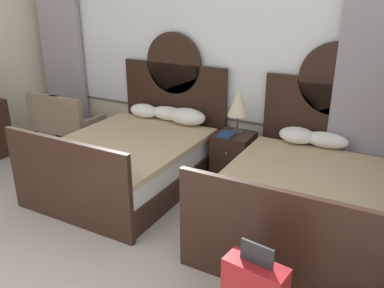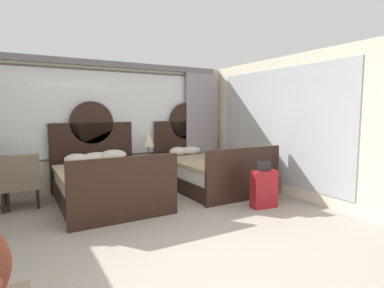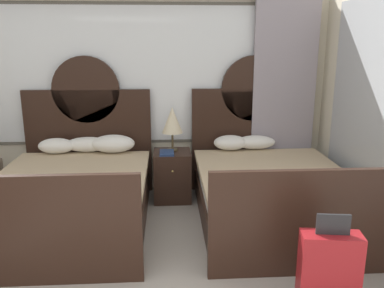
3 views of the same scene
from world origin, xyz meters
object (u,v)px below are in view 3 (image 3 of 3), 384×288
Objects in this scene: bed_near_mirror at (269,190)px; bed_near_window at (74,193)px; suitcase_on_floor at (329,272)px; book_on_nightstand at (167,153)px; nightstand_between_beds at (172,176)px; table_lamp_on_nightstand at (172,121)px.

bed_near_window is at bearing 179.63° from bed_near_mirror.
bed_near_window is at bearing 143.87° from suitcase_on_floor.
book_on_nightstand is 0.33× the size of suitcase_on_floor.
bed_near_window is 3.49× the size of nightstand_between_beds.
table_lamp_on_nightstand is at bearing 82.09° from nightstand_between_beds.
bed_near_mirror is 3.96× the size of table_lamp_on_nightstand.
bed_near_mirror is at bearing -0.37° from bed_near_window.
suitcase_on_floor is (1.15, -2.33, 0.00)m from nightstand_between_beds.
table_lamp_on_nightstand is (-1.10, 0.76, 0.67)m from bed_near_mirror.
bed_near_window is 8.67× the size of book_on_nightstand.
book_on_nightstand is (-0.08, -0.16, -0.38)m from table_lamp_on_nightstand.
bed_near_window is 1.50m from table_lamp_on_nightstand.
bed_near_window is 1.00× the size of bed_near_mirror.
book_on_nightstand is at bearing -114.98° from table_lamp_on_nightstand.
table_lamp_on_nightstand is at bearing 33.92° from bed_near_window.
bed_near_mirror is 1.63m from suitcase_on_floor.
book_on_nightstand is at bearing 152.82° from bed_near_mirror.
bed_near_window reaches higher than nightstand_between_beds.
table_lamp_on_nightstand reaches higher than nightstand_between_beds.
nightstand_between_beds is at bearing 116.29° from suitcase_on_floor.
nightstand_between_beds is 2.60m from suitcase_on_floor.
suitcase_on_floor is at bearing -61.42° from book_on_nightstand.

